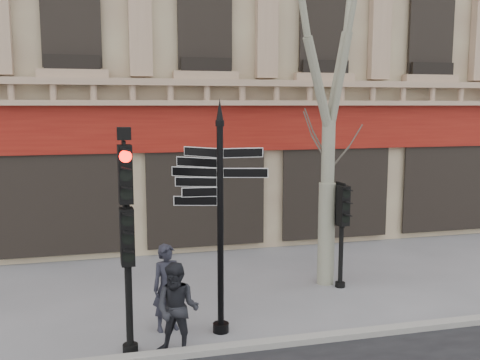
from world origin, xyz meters
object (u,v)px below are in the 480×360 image
object	(u,v)px
pedestrian_a	(168,288)
fingerpost	(220,178)
traffic_signal_main	(126,213)
traffic_signal_secondary	(342,217)
pedestrian_b	(177,309)

from	to	relation	value
pedestrian_a	fingerpost	bearing A→B (deg)	-32.22
traffic_signal_main	pedestrian_a	world-z (taller)	traffic_signal_main
traffic_signal_secondary	pedestrian_a	bearing A→B (deg)	-164.78
traffic_signal_secondary	pedestrian_b	bearing A→B (deg)	-152.83
fingerpost	pedestrian_b	world-z (taller)	fingerpost
fingerpost	pedestrian_a	bearing A→B (deg)	-174.76
pedestrian_a	pedestrian_b	xyz separation A→B (m)	(0.04, -1.04, -0.03)
traffic_signal_secondary	pedestrian_a	distance (m)	4.51
traffic_signal_main	traffic_signal_secondary	xyz separation A→B (m)	(4.94, 2.21, -0.77)
traffic_signal_secondary	pedestrian_b	size ratio (longest dim) A/B	1.50
traffic_signal_main	pedestrian_a	xyz separation A→B (m)	(0.75, 0.77, -1.62)
pedestrian_a	traffic_signal_main	bearing A→B (deg)	-147.05
fingerpost	traffic_signal_main	size ratio (longest dim) A/B	1.12
fingerpost	pedestrian_b	xyz separation A→B (m)	(-0.90, -0.71, -2.12)
fingerpost	traffic_signal_secondary	bearing A→B (deg)	53.42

